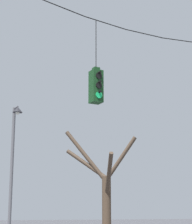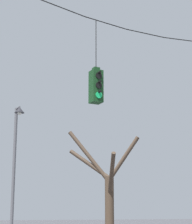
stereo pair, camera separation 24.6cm
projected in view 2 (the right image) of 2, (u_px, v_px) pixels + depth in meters
span_wire at (145, 27)px, 14.51m from camera, size 10.40×0.03×0.73m
traffic_light_over_intersection at (96, 86)px, 13.17m from camera, size 0.34×0.58×2.67m
street_lamp at (15, 156)px, 16.11m from camera, size 0.37×0.65×5.38m
bare_tree at (107, 193)px, 18.67m from camera, size 2.55×2.97×5.11m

